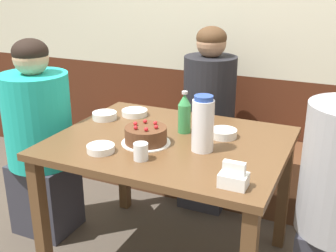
% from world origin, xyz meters
% --- Properties ---
extents(back_wall, '(4.80, 0.04, 2.50)m').
position_xyz_m(back_wall, '(0.00, 1.05, 1.25)').
color(back_wall, '#4C2314').
rests_on(back_wall, ground_plane).
extents(bench_seat, '(2.21, 0.38, 0.43)m').
position_xyz_m(bench_seat, '(0.00, 0.83, 0.21)').
color(bench_seat, '#56331E').
rests_on(bench_seat, ground_plane).
extents(dining_table, '(1.14, 0.91, 0.73)m').
position_xyz_m(dining_table, '(0.00, 0.00, 0.64)').
color(dining_table, brown).
rests_on(dining_table, ground_plane).
extents(birthday_cake, '(0.24, 0.24, 0.10)m').
position_xyz_m(birthday_cake, '(-0.09, -0.09, 0.77)').
color(birthday_cake, white).
rests_on(birthday_cake, dining_table).
extents(water_pitcher, '(0.10, 0.10, 0.27)m').
position_xyz_m(water_pitcher, '(0.19, -0.06, 0.86)').
color(water_pitcher, white).
rests_on(water_pitcher, dining_table).
extents(soju_bottle, '(0.07, 0.07, 0.22)m').
position_xyz_m(soju_bottle, '(0.02, 0.12, 0.84)').
color(soju_bottle, '#388E4C').
rests_on(soju_bottle, dining_table).
extents(napkin_holder, '(0.11, 0.08, 0.11)m').
position_xyz_m(napkin_holder, '(0.43, -0.34, 0.77)').
color(napkin_holder, white).
rests_on(napkin_holder, dining_table).
extents(bowl_soup_white, '(0.15, 0.15, 0.03)m').
position_xyz_m(bowl_soup_white, '(-0.34, 0.26, 0.75)').
color(bowl_soup_white, white).
rests_on(bowl_soup_white, dining_table).
extents(bowl_rice_small, '(0.14, 0.14, 0.04)m').
position_xyz_m(bowl_rice_small, '(0.23, 0.14, 0.75)').
color(bowl_rice_small, white).
rests_on(bowl_rice_small, dining_table).
extents(bowl_side_dish, '(0.14, 0.14, 0.04)m').
position_xyz_m(bowl_side_dish, '(-0.47, 0.13, 0.75)').
color(bowl_side_dish, white).
rests_on(bowl_side_dish, dining_table).
extents(bowl_sauce_shallow, '(0.13, 0.13, 0.03)m').
position_xyz_m(bowl_sauce_shallow, '(-0.23, -0.27, 0.75)').
color(bowl_sauce_shallow, white).
rests_on(bowl_sauce_shallow, dining_table).
extents(glass_water_tall, '(0.07, 0.07, 0.08)m').
position_xyz_m(glass_water_tall, '(-0.02, -0.27, 0.77)').
color(glass_water_tall, silver).
rests_on(glass_water_tall, dining_table).
extents(person_teal_shirt, '(0.39, 0.39, 1.19)m').
position_xyz_m(person_teal_shirt, '(-0.83, -0.02, 0.59)').
color(person_teal_shirt, '#33333D').
rests_on(person_teal_shirt, ground_plane).
extents(person_grey_tee, '(0.34, 0.34, 1.21)m').
position_xyz_m(person_grey_tee, '(-0.04, 0.72, 0.58)').
color(person_grey_tee, '#33333D').
rests_on(person_grey_tee, ground_plane).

